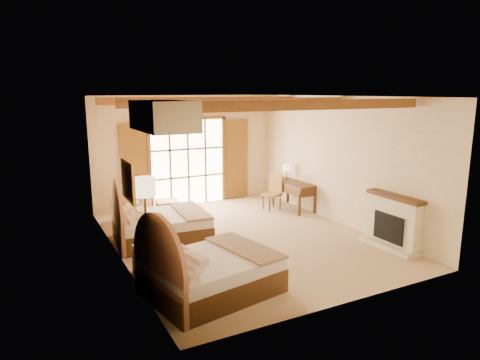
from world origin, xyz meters
TOP-DOWN VIEW (x-y plane):
  - floor at (0.00, 0.00)m, footprint 7.00×7.00m
  - wall_back at (0.00, 3.50)m, footprint 5.50×0.00m
  - wall_left at (-2.75, 0.00)m, footprint 0.00×7.00m
  - wall_right at (2.75, 0.00)m, footprint 0.00×7.00m
  - ceiling at (0.00, 0.00)m, footprint 7.00×7.00m
  - ceiling_beams at (0.00, 0.00)m, footprint 5.39×4.60m
  - french_doors at (0.00, 3.44)m, footprint 3.95×0.08m
  - fireplace at (2.60, -2.00)m, footprint 0.46×1.40m
  - painting at (-2.70, -0.75)m, footprint 0.06×0.95m
  - canopy_valance at (-2.40, -2.00)m, footprint 0.70×1.40m
  - bed_near at (-1.86, -2.17)m, footprint 2.32×1.90m
  - bed_far at (-1.83, 0.69)m, footprint 2.12×1.66m
  - nightstand at (-2.47, -0.99)m, footprint 0.47×0.47m
  - floor_lamp at (-2.50, -1.09)m, footprint 0.39×0.39m
  - armchair at (-1.91, 2.35)m, footprint 1.17×1.17m
  - ottoman at (-0.96, 2.54)m, footprint 0.67×0.67m
  - desk at (2.46, 1.56)m, footprint 0.70×1.48m
  - desk_chair at (1.89, 1.76)m, footprint 0.58×0.57m
  - desk_lamp at (2.49, 1.96)m, footprint 0.22×0.22m

SIDE VIEW (x-z plane):
  - floor at x=0.00m, z-range 0.00..0.00m
  - ottoman at x=-0.96m, z-range 0.00..0.42m
  - nightstand at x=-2.47m, z-range 0.00..0.56m
  - desk_chair at x=1.89m, z-range -0.19..0.81m
  - armchair at x=-1.91m, z-range 0.00..0.78m
  - bed_far at x=-1.83m, z-range -0.26..1.06m
  - bed_near at x=-1.86m, z-range -0.27..1.08m
  - desk at x=2.46m, z-range 0.03..0.81m
  - fireplace at x=2.60m, z-range -0.07..1.09m
  - desk_lamp at x=2.49m, z-range 0.89..1.33m
  - french_doors at x=0.00m, z-range -0.05..2.55m
  - floor_lamp at x=-2.50m, z-range 0.64..2.49m
  - wall_back at x=0.00m, z-range -1.15..4.35m
  - wall_left at x=-2.75m, z-range -1.90..5.10m
  - wall_right at x=2.75m, z-range -1.90..5.10m
  - painting at x=-2.70m, z-range 1.38..2.12m
  - canopy_valance at x=-2.40m, z-range 2.73..3.18m
  - ceiling_beams at x=0.00m, z-range 2.99..3.17m
  - ceiling at x=0.00m, z-range 3.20..3.20m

